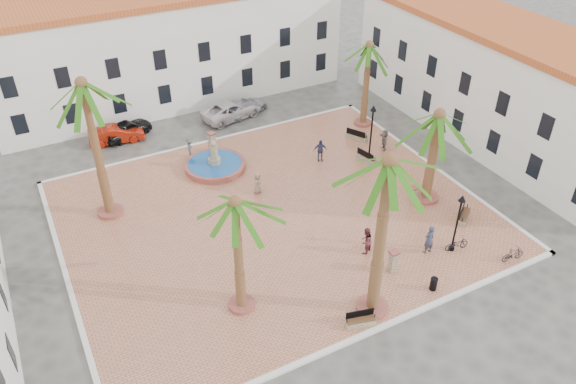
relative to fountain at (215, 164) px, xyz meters
name	(u,v)px	position (x,y,z in m)	size (l,w,h in m)	color
ground	(274,216)	(1.32, -7.03, -0.46)	(120.00, 120.00, 0.00)	#56544F
plaza	(274,215)	(1.32, -7.03, -0.39)	(26.00, 22.00, 0.15)	#BD7355
kerb_n	(212,141)	(1.32, 3.97, -0.38)	(26.30, 0.30, 0.16)	silver
kerb_s	(371,332)	(1.32, -18.03, -0.38)	(26.30, 0.30, 0.16)	silver
kerb_e	(432,165)	(14.32, -7.03, -0.38)	(0.30, 22.30, 0.16)	silver
kerb_w	(68,281)	(-11.68, -7.03, -0.38)	(0.30, 22.30, 0.16)	silver
building_north	(170,47)	(1.32, 12.96, 4.30)	(30.40, 7.40, 9.50)	white
building_east	(495,81)	(21.31, -5.04, 4.05)	(7.40, 26.40, 9.00)	white
fountain	(215,164)	(0.00, 0.00, 0.00)	(4.43, 4.43, 2.29)	#A45045
palm_nw	(85,98)	(-8.06, -1.94, 7.89)	(5.25, 5.25, 9.50)	#A45045
palm_sw	(236,215)	(-3.81, -13.40, 5.75)	(4.60, 4.60, 7.15)	#A45045
palm_s	(388,179)	(2.20, -16.79, 7.94)	(5.57, 5.57, 9.61)	#A45045
palm_e	(438,127)	(11.14, -10.18, 5.16)	(5.58, 5.58, 6.71)	#A45045
palm_ne	(369,54)	(13.40, 0.68, 5.69)	(4.72, 4.72, 7.11)	#A45045
bench_s	(360,321)	(1.04, -17.42, -0.07)	(1.66, 0.86, 0.84)	gray
bench_se	(464,216)	(11.84, -13.13, -0.06)	(1.67, 1.43, 0.89)	gray
bench_e	(367,158)	(10.35, -4.33, -0.06)	(0.87, 1.75, 0.89)	gray
bench_ne	(357,136)	(11.48, -1.28, -0.05)	(1.30, 1.77, 0.91)	gray
lamppost_s	(459,214)	(9.14, -15.07, 2.39)	(0.43, 0.43, 3.99)	black
lamppost_e	(372,122)	(10.90, -3.86, 2.55)	(0.46, 0.46, 4.22)	black
bollard_se	(393,261)	(4.89, -14.88, 0.42)	(0.52, 0.52, 1.41)	gray
bollard_n	(212,141)	(0.75, 2.42, 0.48)	(0.66, 0.66, 1.54)	gray
bollard_e	(413,195)	(10.01, -10.21, 0.36)	(0.55, 0.55, 1.29)	gray
litter_bin	(434,284)	(5.99, -17.14, 0.08)	(0.40, 0.40, 0.78)	black
cyclist_a	(429,239)	(7.70, -14.57, 0.66)	(0.71, 0.46, 1.94)	#2E3449
bicycle_a	(457,244)	(9.40, -15.15, 0.09)	(0.53, 1.52, 0.80)	black
cyclist_b	(366,241)	(4.42, -12.85, 0.57)	(0.86, 0.67, 1.76)	#5D262E
bicycle_b	(513,254)	(11.61, -17.43, 0.14)	(0.42, 1.49, 0.89)	black
pedestrian_fountain_a	(257,183)	(1.42, -4.28, 0.47)	(0.77, 0.50, 1.57)	#846856
pedestrian_fountain_b	(320,150)	(7.31, -2.65, 0.55)	(1.01, 0.42, 1.73)	#323859
pedestrian_north	(190,148)	(-1.01, 2.32, 0.47)	(1.01, 0.58, 1.56)	#47474C
pedestrian_east	(384,140)	(12.46, -3.53, 0.52)	(1.54, 0.49, 1.66)	#6A5C52
car_black	(127,129)	(-4.41, 7.84, 0.25)	(1.68, 4.16, 1.42)	black
car_red	(116,134)	(-5.34, 7.41, 0.23)	(1.47, 4.21, 1.39)	#981909
car_silver	(245,107)	(5.64, 7.17, 0.18)	(1.78, 4.39, 1.27)	#B2B0B9
car_white	(232,110)	(4.30, 7.00, 0.27)	(2.41, 5.24, 1.46)	silver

